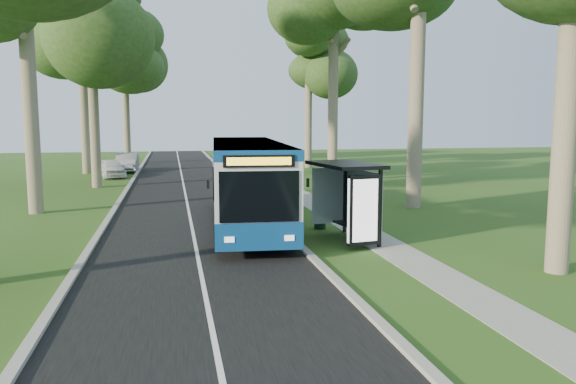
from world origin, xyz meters
The scene contains 17 objects.
ground centered at (0.00, 0.00, 0.00)m, with size 120.00×120.00×0.00m, color #2B4B17.
road centered at (-3.50, 10.00, 0.01)m, with size 7.00×100.00×0.02m, color black.
kerb_east centered at (0.00, 10.00, 0.06)m, with size 0.25×100.00×0.12m, color #9E9B93.
kerb_west centered at (-7.00, 10.00, 0.06)m, with size 0.25×100.00×0.12m, color #9E9B93.
centre_line centered at (-3.50, 10.00, 0.02)m, with size 0.12×100.00×0.01m, color white.
footpath centered at (3.00, 10.00, 0.01)m, with size 1.50×100.00×0.02m, color gray.
bus centered at (-1.20, 3.18, 1.78)m, with size 3.66×13.12×3.44m.
bus_stop_sign centered at (0.30, -0.30, 1.65)m, with size 0.14×0.37×2.66m.
bus_shelter centered at (1.95, -1.18, 2.00)m, with size 2.21×3.50×2.82m.
litter_bin centered at (1.52, 1.62, 0.44)m, with size 0.49×0.49×0.87m.
car_white centered at (-8.71, 24.26, 0.71)m, with size 1.67×4.14×1.41m, color white.
car_silver centered at (-7.91, 28.97, 0.80)m, with size 1.69×4.84×1.59m, color #B6B8BE.
tree_west_c centered at (-9.00, 18.00, 9.55)m, with size 5.20×5.20×12.87m.
tree_west_d centered at (-11.00, 28.00, 11.34)m, with size 5.20×5.20×15.31m.
tree_west_e centered at (-8.50, 38.00, 11.19)m, with size 5.20×5.20×15.10m.
tree_east_c centered at (6.80, 18.00, 11.81)m, with size 5.20×5.20×15.95m.
tree_east_d centered at (8.00, 30.00, 10.11)m, with size 5.20×5.20×13.64m.
Camera 1 is at (-4.23, -19.77, 4.34)m, focal length 35.00 mm.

